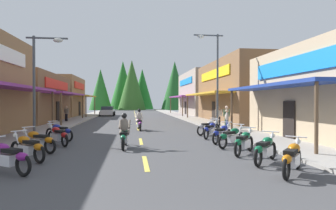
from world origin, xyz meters
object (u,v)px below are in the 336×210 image
at_px(pedestrian_waiting, 227,119).
at_px(streetlamp_left, 41,71).
at_px(motorcycle_parked_right_4, 222,133).
at_px(streetlamp_right, 213,69).
at_px(rider_cruising_trailing, 139,121).
at_px(motorcycle_parked_left_0, 7,157).
at_px(motorcycle_parked_right_2, 244,142).
at_px(rider_cruising_lead, 124,133).
at_px(motorcycle_parked_left_2, 37,141).
at_px(motorcycle_parked_left_1, 27,147).
at_px(pedestrian_browsing, 219,115).
at_px(motorcycle_parked_right_1, 266,149).
at_px(pedestrian_strolling, 227,115).
at_px(motorcycle_parked_right_3, 232,137).
at_px(motorcycle_parked_right_0, 292,157).
at_px(motorcycle_parked_right_5, 211,129).
at_px(pedestrian_by_shop, 66,113).
at_px(motorcycle_parked_left_4, 59,131).
at_px(motorcycle_parked_right_6, 209,127).
at_px(parked_car_curbside, 108,111).
at_px(motorcycle_parked_left_3, 58,135).

bearing_deg(pedestrian_waiting, streetlamp_left, 30.70).
bearing_deg(motorcycle_parked_right_4, streetlamp_right, 31.07).
bearing_deg(rider_cruising_trailing, motorcycle_parked_left_0, 157.19).
distance_m(motorcycle_parked_right_2, rider_cruising_lead, 5.15).
relative_size(streetlamp_left, motorcycle_parked_left_2, 3.05).
height_order(motorcycle_parked_left_1, pedestrian_browsing, pedestrian_browsing).
bearing_deg(rider_cruising_trailing, pedestrian_waiting, -111.29).
bearing_deg(motorcycle_parked_right_1, pedestrian_strolling, 31.02).
xyz_separation_m(motorcycle_parked_left_1, pedestrian_strolling, (10.79, 10.52, 0.54)).
relative_size(motorcycle_parked_right_3, rider_cruising_trailing, 0.82).
bearing_deg(rider_cruising_trailing, motorcycle_parked_right_1, -165.01).
xyz_separation_m(motorcycle_parked_right_0, motorcycle_parked_right_5, (-0.05, 8.12, 0.00)).
relative_size(pedestrian_by_shop, pedestrian_strolling, 0.94).
bearing_deg(motorcycle_parked_left_4, pedestrian_by_shop, -41.09).
height_order(motorcycle_parked_right_0, motorcycle_parked_right_6, same).
xyz_separation_m(motorcycle_parked_right_5, motorcycle_parked_left_0, (-8.02, -6.98, 0.00)).
relative_size(motorcycle_parked_right_5, motorcycle_parked_left_1, 1.06).
bearing_deg(parked_car_curbside, motorcycle_parked_right_5, -163.02).
distance_m(motorcycle_parked_right_3, motorcycle_parked_left_2, 8.31).
relative_size(streetlamp_left, pedestrian_browsing, 3.37).
xyz_separation_m(motorcycle_parked_right_1, pedestrian_waiting, (2.00, 9.66, 0.40)).
height_order(motorcycle_parked_right_5, parked_car_curbside, parked_car_curbside).
height_order(streetlamp_left, motorcycle_parked_left_3, streetlamp_left).
xyz_separation_m(motorcycle_parked_right_2, pedestrian_browsing, (2.65, 11.74, 0.47)).
bearing_deg(motorcycle_parked_right_3, motorcycle_parked_right_6, 49.85).
bearing_deg(motorcycle_parked_right_3, pedestrian_waiting, 35.55).
bearing_deg(motorcycle_parked_left_0, motorcycle_parked_right_2, -130.98).
relative_size(motorcycle_parked_left_4, rider_cruising_trailing, 0.82).
height_order(motorcycle_parked_left_0, motorcycle_parked_left_4, same).
bearing_deg(pedestrian_strolling, motorcycle_parked_right_0, 157.92).
xyz_separation_m(motorcycle_parked_left_3, pedestrian_browsing, (10.50, 8.51, 0.47)).
bearing_deg(parked_car_curbside, motorcycle_parked_left_3, -179.44).
bearing_deg(parked_car_curbside, rider_cruising_trailing, -169.09).
height_order(motorcycle_parked_right_3, motorcycle_parked_left_1, same).
bearing_deg(pedestrian_strolling, rider_cruising_trailing, 82.26).
height_order(streetlamp_right, rider_cruising_lead, streetlamp_right).
height_order(motorcycle_parked_right_5, pedestrian_waiting, pedestrian_waiting).
distance_m(motorcycle_parked_right_1, pedestrian_strolling, 12.19).
bearing_deg(motorcycle_parked_left_0, motorcycle_parked_left_1, -53.78).
bearing_deg(motorcycle_parked_right_3, parked_car_curbside, 67.73).
height_order(motorcycle_parked_right_2, rider_cruising_lead, rider_cruising_lead).
relative_size(motorcycle_parked_left_3, pedestrian_browsing, 1.06).
distance_m(motorcycle_parked_left_4, rider_cruising_trailing, 6.57).
xyz_separation_m(motorcycle_parked_right_2, parked_car_curbside, (-8.00, 31.88, 0.20)).
bearing_deg(pedestrian_waiting, motorcycle_parked_right_6, 58.77).
height_order(streetlamp_left, streetlamp_right, streetlamp_right).
bearing_deg(motorcycle_parked_right_4, rider_cruising_lead, 144.98).
height_order(motorcycle_parked_right_0, rider_cruising_lead, rider_cruising_lead).
xyz_separation_m(pedestrian_browsing, pedestrian_strolling, (0.16, -1.52, 0.07)).
height_order(motorcycle_parked_right_4, motorcycle_parked_left_2, same).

